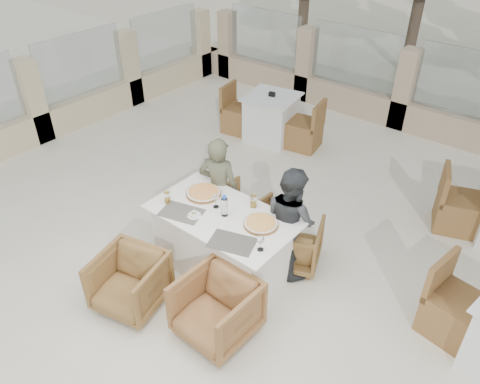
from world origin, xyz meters
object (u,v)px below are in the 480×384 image
Objects in this scene: wine_glass_centre at (216,200)px; armchair_near_left at (130,282)px; pizza_right at (261,223)px; bg_table_a at (271,118)px; beer_glass_right at (253,201)px; dining_table at (223,242)px; armchair_near_right at (216,309)px; beer_glass_left at (167,198)px; wine_glass_corner at (261,242)px; armchair_far_right at (294,242)px; pizza_left at (203,193)px; water_bottle at (224,206)px; olive_dish at (194,214)px; diner_left at (219,189)px; armchair_far_left at (240,210)px; diner_right at (290,221)px.

armchair_near_left is at bearing -103.33° from wine_glass_centre.
pizza_right is 0.22× the size of bg_table_a.
dining_table is at bearing -118.16° from beer_glass_right.
armchair_near_right is at bearing -53.26° from dining_table.
armchair_near_left is (0.22, -0.80, -0.53)m from beer_glass_left.
armchair_far_right is at bearing 97.34° from wine_glass_corner.
pizza_left is at bearing 3.28° from armchair_far_right.
water_bottle reaches higher than pizza_left.
armchair_near_right is (0.52, -0.74, -0.57)m from water_bottle.
beer_glass_left is at bearing 157.71° from armchair_near_right.
wine_glass_centre is at bearing 74.64° from olive_dish.
olive_dish is at bearing -135.64° from dining_table.
diner_left reaches higher than armchair_near_left.
water_bottle is 0.99m from armchair_far_left.
wine_glass_centre is at bearing -139.89° from beer_glass_right.
pizza_left is at bearing 161.25° from wine_glass_centre.
armchair_near_left is at bearing 37.77° from armchair_far_right.
dining_table reaches higher than armchair_far_left.
wine_glass_centre is at bearing -18.75° from pizza_left.
wine_glass_centre is 1.67× the size of olive_dish.
beer_glass_left is at bearing 13.20° from armchair_far_right.
pizza_left is 1.38m from armchair_near_right.
pizza_right is 2.72× the size of beer_glass_left.
bg_table_a is at bearing 110.67° from pizza_left.
armchair_far_left is 0.88m from armchair_far_right.
olive_dish is (-0.39, -0.53, -0.05)m from beer_glass_right.
pizza_right is 0.72m from olive_dish.
diner_right is at bearing 42.54° from olive_dish.
pizza_left is at bearing 162.04° from water_bottle.
olive_dish is at bearing 0.96° from beer_glass_left.
wine_glass_corner is (0.66, -0.19, 0.48)m from dining_table.
dining_table is 8.70× the size of wine_glass_corner.
pizza_left is 1.09× the size of pizza_right.
beer_glass_right reaches higher than pizza_right.
diner_left is (-0.30, 0.38, -0.19)m from wine_glass_centre.
dining_table reaches higher than armchair_near_left.
wine_glass_corner is at bearing 24.66° from armchair_near_left.
wine_glass_centre is at bearing 108.11° from diner_left.
beer_glass_right is 0.11× the size of diner_right.
pizza_left is at bearing -79.47° from bg_table_a.
wine_glass_centre and wine_glass_corner have the same top height.
diner_left is 1.03× the size of diner_right.
pizza_left is at bearing 75.75° from diner_left.
water_bottle is 3.30m from bg_table_a.
pizza_left is 0.41m from olive_dish.
armchair_near_right is (0.69, -0.79, -0.54)m from wine_glass_centre.
wine_glass_corner reaches higher than beer_glass_left.
olive_dish is 3.38m from bg_table_a.
pizza_left is 0.32m from diner_left.
wine_glass_corner reaches higher than bg_table_a.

